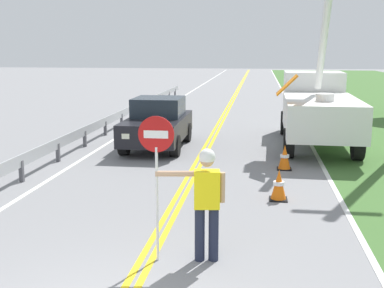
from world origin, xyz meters
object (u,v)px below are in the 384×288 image
(stop_sign_paddle, at_px, (156,156))
(oncoming_sedan_nearest, at_px, (158,124))
(traffic_cone_mid, at_px, (285,158))
(utility_bucket_truck, at_px, (317,104))
(flagger_worker, at_px, (206,198))
(traffic_cone_lead, at_px, (279,185))

(stop_sign_paddle, height_order, oncoming_sedan_nearest, stop_sign_paddle)
(oncoming_sedan_nearest, distance_m, traffic_cone_mid, 4.90)
(stop_sign_paddle, distance_m, utility_bucket_truck, 11.01)
(flagger_worker, distance_m, traffic_cone_mid, 6.47)
(traffic_cone_mid, bearing_deg, utility_bucket_truck, 72.49)
(flagger_worker, relative_size, traffic_cone_lead, 2.61)
(flagger_worker, distance_m, traffic_cone_lead, 3.67)
(oncoming_sedan_nearest, relative_size, traffic_cone_mid, 5.88)
(stop_sign_paddle, distance_m, traffic_cone_mid, 6.89)
(stop_sign_paddle, height_order, traffic_cone_mid, stop_sign_paddle)
(stop_sign_paddle, bearing_deg, traffic_cone_lead, 59.70)
(traffic_cone_lead, xyz_separation_m, traffic_cone_mid, (0.27, 2.87, 0.00))
(traffic_cone_lead, bearing_deg, oncoming_sedan_nearest, 125.65)
(stop_sign_paddle, bearing_deg, oncoming_sedan_nearest, 101.79)
(stop_sign_paddle, xyz_separation_m, oncoming_sedan_nearest, (-1.86, 8.89, -0.88))
(traffic_cone_lead, height_order, traffic_cone_mid, same)
(flagger_worker, xyz_separation_m, traffic_cone_lead, (1.27, 3.38, -0.71))
(traffic_cone_lead, distance_m, traffic_cone_mid, 2.88)
(traffic_cone_lead, bearing_deg, utility_bucket_truck, 77.41)
(utility_bucket_truck, height_order, traffic_cone_mid, utility_bucket_truck)
(utility_bucket_truck, bearing_deg, oncoming_sedan_nearest, -164.44)
(flagger_worker, bearing_deg, utility_bucket_truck, 74.72)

